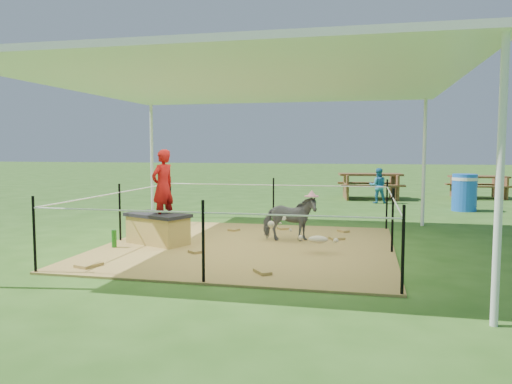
% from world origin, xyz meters
% --- Properties ---
extents(ground, '(90.00, 90.00, 0.00)m').
position_xyz_m(ground, '(0.00, 0.00, 0.00)').
color(ground, '#2D5919').
rests_on(ground, ground).
extents(hay_patch, '(4.60, 4.60, 0.03)m').
position_xyz_m(hay_patch, '(0.00, 0.00, 0.01)').
color(hay_patch, brown).
rests_on(hay_patch, ground).
extents(canopy_tent, '(6.30, 6.30, 2.90)m').
position_xyz_m(canopy_tent, '(0.00, 0.00, 2.69)').
color(canopy_tent, silver).
rests_on(canopy_tent, ground).
extents(rope_fence, '(4.54, 4.54, 1.00)m').
position_xyz_m(rope_fence, '(0.00, -0.00, 0.64)').
color(rope_fence, black).
rests_on(rope_fence, ground).
extents(straw_bale, '(1.12, 0.86, 0.45)m').
position_xyz_m(straw_bale, '(-1.49, -0.15, 0.25)').
color(straw_bale, '#AF963F').
rests_on(straw_bale, hay_patch).
extents(dark_cloth, '(1.21, 0.94, 0.06)m').
position_xyz_m(dark_cloth, '(-1.49, -0.15, 0.50)').
color(dark_cloth, black).
rests_on(dark_cloth, straw_bale).
extents(woman, '(0.44, 0.52, 1.21)m').
position_xyz_m(woman, '(-1.39, -0.15, 1.08)').
color(woman, '#B61211').
rests_on(woman, straw_bale).
extents(green_bottle, '(0.10, 0.10, 0.28)m').
position_xyz_m(green_bottle, '(-2.04, -0.60, 0.17)').
color(green_bottle, '#1B6B17').
rests_on(green_bottle, hay_patch).
extents(pony, '(0.95, 0.52, 0.77)m').
position_xyz_m(pony, '(0.59, 0.56, 0.41)').
color(pony, '#4E4F53').
rests_on(pony, hay_patch).
extents(pink_hat, '(0.24, 0.24, 0.11)m').
position_xyz_m(pink_hat, '(0.59, 0.56, 0.85)').
color(pink_hat, pink).
rests_on(pink_hat, pony).
extents(foal, '(0.85, 0.48, 0.47)m').
position_xyz_m(foal, '(1.16, -0.34, 0.27)').
color(foal, beige).
rests_on(foal, hay_patch).
extents(trash_barrel, '(0.76, 0.76, 0.95)m').
position_xyz_m(trash_barrel, '(4.31, 5.82, 0.47)').
color(trash_barrel, blue).
rests_on(trash_barrel, ground).
extents(picnic_table_near, '(2.11, 1.65, 0.81)m').
position_xyz_m(picnic_table_near, '(1.97, 8.43, 0.41)').
color(picnic_table_near, brown).
rests_on(picnic_table_near, ground).
extents(picnic_table_far, '(1.88, 1.47, 0.72)m').
position_xyz_m(picnic_table_far, '(5.36, 9.37, 0.36)').
color(picnic_table_far, brown).
rests_on(picnic_table_far, ground).
extents(distant_person, '(0.53, 0.43, 1.03)m').
position_xyz_m(distant_person, '(2.19, 7.19, 0.51)').
color(distant_person, teal).
rests_on(distant_person, ground).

